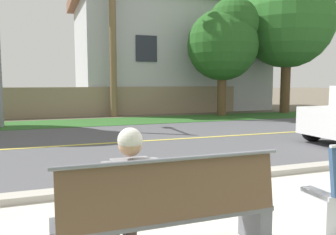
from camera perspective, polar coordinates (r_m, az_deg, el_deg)
The scene contains 12 objects.
ground_plane at distance 11.10m, azimuth -7.13°, elevation -2.72°, with size 140.00×140.00×0.00m, color #665B4C.
sidewalk_pavement at distance 4.27m, azimuth 17.41°, elevation -17.07°, with size 44.00×3.60×0.01m, color beige.
curb_edge at distance 5.83m, azimuth 5.54°, elevation -10.04°, with size 44.00×0.30×0.11m, color #ADA89E.
street_asphalt at distance 9.66m, azimuth -5.14°, elevation -3.96°, with size 52.00×8.00×0.01m, color #515156.
road_centre_line at distance 9.66m, azimuth -5.14°, elevation -3.93°, with size 48.00×0.14×0.01m, color #E0CC4C.
far_verge_grass at distance 14.55m, azimuth -10.25°, elevation -0.69°, with size 48.00×2.80×0.02m, color #2D6026.
bench_left at distance 3.27m, azimuth 0.20°, elevation -15.35°, with size 2.06×0.48×1.01m.
seated_person_grey at distance 3.27m, azimuth -6.54°, elevation -11.51°, with size 0.52×0.68×1.25m.
shade_tree_left at distance 17.27m, azimuth 9.37°, elevation 12.48°, with size 3.41×3.41×5.63m.
shade_tree_centre at distance 19.77m, azimuth 19.57°, elevation 15.59°, with size 4.75×4.75×7.84m.
garden_wall at distance 17.37m, azimuth -8.42°, elevation 2.68°, with size 13.00×0.36×1.40m, color gray.
house_across_street at distance 21.56m, azimuth 0.13°, elevation 10.40°, with size 11.42×6.91×6.61m.
Camera 1 is at (-2.43, -2.70, 1.65)m, focal length 37.14 mm.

